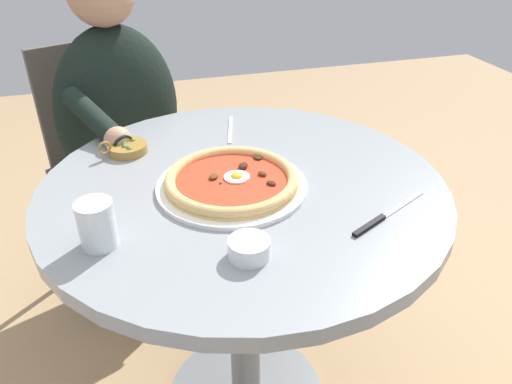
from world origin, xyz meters
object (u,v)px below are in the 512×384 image
ramekin_capers (249,248)px  olive_pan (127,148)px  pizza_on_plate (232,181)px  water_glass (97,227)px  steak_knife (380,219)px  fork_utensil (230,129)px  diner_person (127,166)px  cafe_chair_diner (109,149)px  dining_table (244,237)px

ramekin_capers → olive_pan: 0.51m
pizza_on_plate → ramekin_capers: same height
water_glass → steak_knife: (-0.07, -0.53, -0.04)m
water_glass → fork_utensil: bearing=-39.0°
water_glass → diner_person: bearing=-4.8°
steak_knife → cafe_chair_diner: (0.94, 0.52, -0.22)m
steak_knife → ramekin_capers: 0.28m
olive_pan → diner_person: 0.44m
olive_pan → steak_knife: bearing=-134.0°
steak_knife → water_glass: bearing=82.2°
ramekin_capers → diner_person: 0.90m
pizza_on_plate → water_glass: 0.31m
ramekin_capers → olive_pan: size_ratio=0.64×
olive_pan → water_glass: bearing=169.1°
water_glass → fork_utensil: water_glass is taller
pizza_on_plate → cafe_chair_diner: 0.82m
dining_table → ramekin_capers: (-0.26, 0.06, 0.17)m
ramekin_capers → olive_pan: (0.48, 0.18, -0.01)m
steak_knife → dining_table: bearing=44.7°
pizza_on_plate → steak_knife: 0.32m
water_glass → olive_pan: 0.38m
steak_knife → cafe_chair_diner: bearing=28.7°
olive_pan → ramekin_capers: bearing=-159.4°
ramekin_capers → fork_utensil: ramekin_capers is taller
dining_table → fork_utensil: fork_utensil is taller
fork_utensil → diner_person: size_ratio=0.15×
diner_person → dining_table: bearing=-157.4°
diner_person → steak_knife: bearing=-150.3°
water_glass → cafe_chair_diner: cafe_chair_diner is taller
steak_knife → olive_pan: bearing=46.0°
olive_pan → cafe_chair_diner: 0.56m
dining_table → water_glass: (-0.15, 0.31, 0.19)m
steak_knife → diner_person: diner_person is taller
pizza_on_plate → water_glass: bearing=115.2°
olive_pan → cafe_chair_diner: cafe_chair_diner is taller
water_glass → ramekin_capers: size_ratio=1.20×
steak_knife → cafe_chair_diner: cafe_chair_diner is taller
water_glass → diner_person: (0.74, -0.06, -0.27)m
dining_table → water_glass: 0.39m
pizza_on_plate → olive_pan: 0.31m
ramekin_capers → diner_person: diner_person is taller
diner_person → cafe_chair_diner: diner_person is taller
ramekin_capers → water_glass: bearing=66.6°
ramekin_capers → pizza_on_plate: bearing=-6.6°
diner_person → cafe_chair_diner: size_ratio=1.31×
dining_table → olive_pan: size_ratio=7.66×
dining_table → fork_utensil: bearing=-8.0°
steak_knife → fork_utensil: steak_knife is taller
dining_table → water_glass: water_glass is taller
olive_pan → pizza_on_plate: bearing=-138.9°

